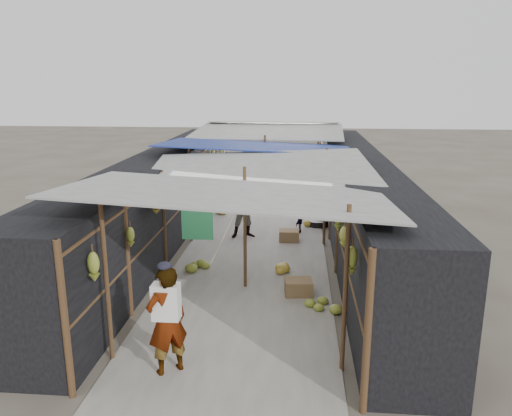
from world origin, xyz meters
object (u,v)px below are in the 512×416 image
(shopper_blue, at_px, (246,207))
(vendor_seated, at_px, (299,218))
(vendor_elderly, at_px, (167,321))
(crate_near, at_px, (299,287))
(black_basin, at_px, (318,223))

(shopper_blue, xyz_separation_m, vendor_seated, (1.46, 0.53, -0.43))
(vendor_elderly, xyz_separation_m, vendor_seated, (1.93, 7.28, -0.41))
(vendor_elderly, relative_size, shopper_blue, 0.97)
(shopper_blue, relative_size, vendor_seated, 1.98)
(vendor_elderly, distance_m, shopper_blue, 6.76)
(crate_near, distance_m, vendor_elderly, 3.61)
(shopper_blue, bearing_deg, crate_near, -85.10)
(black_basin, xyz_separation_m, vendor_seated, (-0.58, -0.78, 0.35))
(black_basin, relative_size, vendor_seated, 0.71)
(crate_near, relative_size, black_basin, 0.88)
(crate_near, height_order, vendor_elderly, vendor_elderly)
(crate_near, relative_size, vendor_seated, 0.63)
(black_basin, xyz_separation_m, shopper_blue, (-2.03, -1.31, 0.78))
(shopper_blue, distance_m, vendor_seated, 1.61)
(crate_near, relative_size, vendor_elderly, 0.33)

